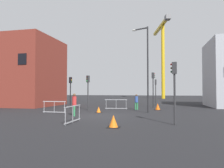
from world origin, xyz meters
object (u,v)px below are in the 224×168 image
(traffic_light_island, at_px, (88,87))
(traffic_light_corner, at_px, (156,88))
(pedestrian_walking, at_px, (136,101))
(traffic_cone_by_barrier, at_px, (99,110))
(traffic_light_far, at_px, (70,87))
(construction_crane, at_px, (163,47))
(pedestrian_waiting, at_px, (74,103))
(traffic_cone_orange, at_px, (158,107))
(traffic_light_crosswalk, at_px, (174,82))
(traffic_light_near, at_px, (153,84))
(streetlamp_tall, at_px, (146,63))
(traffic_cone_on_verge, at_px, (113,122))

(traffic_light_island, bearing_deg, traffic_light_corner, 54.17)
(traffic_light_island, bearing_deg, pedestrian_walking, 20.49)
(pedestrian_walking, bearing_deg, traffic_light_island, -159.51)
(pedestrian_walking, relative_size, traffic_cone_by_barrier, 2.95)
(traffic_light_far, bearing_deg, construction_crane, 71.93)
(traffic_light_island, height_order, pedestrian_waiting, traffic_light_island)
(construction_crane, xyz_separation_m, pedestrian_walking, (-3.34, -34.38, -12.61))
(pedestrian_walking, distance_m, traffic_cone_orange, 2.32)
(traffic_light_corner, relative_size, traffic_cone_orange, 5.21)
(traffic_light_crosswalk, distance_m, traffic_cone_by_barrier, 8.95)
(construction_crane, xyz_separation_m, traffic_cone_orange, (-1.11, -34.25, -13.24))
(traffic_light_corner, relative_size, pedestrian_waiting, 2.01)
(traffic_light_far, relative_size, traffic_cone_orange, 5.23)
(pedestrian_walking, relative_size, traffic_cone_orange, 2.36)
(traffic_light_corner, height_order, traffic_light_island, traffic_light_corner)
(traffic_light_near, relative_size, traffic_light_island, 1.17)
(traffic_light_corner, height_order, traffic_light_near, traffic_light_near)
(traffic_light_corner, relative_size, traffic_light_island, 1.00)
(traffic_light_crosswalk, distance_m, pedestrian_waiting, 8.20)
(traffic_light_crosswalk, xyz_separation_m, traffic_cone_orange, (-1.05, 9.88, -2.19))
(pedestrian_waiting, bearing_deg, streetlamp_tall, 35.26)
(pedestrian_waiting, distance_m, traffic_cone_by_barrier, 3.29)
(traffic_light_corner, bearing_deg, traffic_cone_by_barrier, -113.59)
(traffic_light_crosswalk, distance_m, traffic_cone_on_verge, 4.31)
(traffic_light_near, bearing_deg, streetlamp_tall, -94.22)
(construction_crane, bearing_deg, pedestrian_walking, -95.55)
(traffic_cone_orange, xyz_separation_m, traffic_cone_by_barrier, (-5.31, -4.02, -0.07))
(streetlamp_tall, distance_m, traffic_cone_orange, 5.41)
(traffic_light_far, relative_size, traffic_light_near, 0.86)
(traffic_cone_by_barrier, bearing_deg, traffic_cone_on_verge, -67.96)
(traffic_light_corner, bearing_deg, traffic_cone_on_verge, -95.96)
(traffic_light_corner, relative_size, traffic_light_far, 1.00)
(traffic_light_corner, distance_m, traffic_light_island, 11.56)
(traffic_cone_orange, bearing_deg, construction_crane, 88.14)
(construction_crane, relative_size, traffic_light_corner, 5.59)
(construction_crane, xyz_separation_m, traffic_cone_on_verge, (-3.41, -45.72, -13.25))
(streetlamp_tall, distance_m, traffic_cone_by_barrier, 6.20)
(traffic_cone_on_verge, bearing_deg, traffic_cone_orange, 78.70)
(construction_crane, relative_size, pedestrian_waiting, 11.22)
(streetlamp_tall, distance_m, traffic_light_crosswalk, 7.38)
(traffic_light_crosswalk, bearing_deg, pedestrian_walking, 108.60)
(streetlamp_tall, bearing_deg, traffic_light_corner, 86.26)
(traffic_cone_orange, bearing_deg, traffic_light_corner, 92.47)
(traffic_light_corner, xyz_separation_m, traffic_cone_on_verge, (-1.97, -18.89, -2.14))
(construction_crane, distance_m, pedestrian_walking, 36.78)
(construction_crane, relative_size, traffic_cone_orange, 29.14)
(traffic_light_far, bearing_deg, traffic_cone_by_barrier, -42.11)
(traffic_light_near, bearing_deg, traffic_cone_orange, -80.17)
(traffic_cone_orange, bearing_deg, traffic_light_near, 99.83)
(pedestrian_walking, bearing_deg, traffic_light_crosswalk, -71.40)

